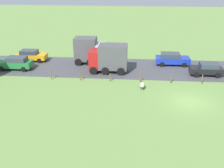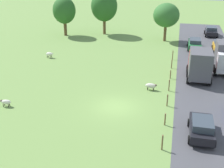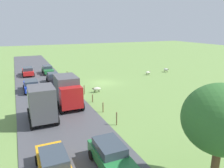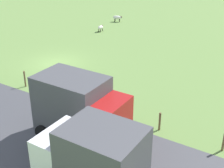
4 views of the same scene
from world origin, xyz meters
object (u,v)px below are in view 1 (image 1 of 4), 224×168
Objects in this scene: sheep_3 at (142,85)px; car_5 at (207,69)px; truck_1 at (89,50)px; truck_0 at (109,58)px; car_0 at (31,55)px; car_3 at (15,63)px; car_4 at (172,59)px.

car_5 is at bearing -59.34° from sheep_3.
truck_0 is at bearing -136.20° from truck_1.
sheep_3 is at bearing -118.55° from car_0.
car_3 is (-3.23, 9.27, -1.01)m from truck_1.
car_0 is 0.93× the size of car_4.
sheep_3 is 9.26m from car_5.
car_4 is at bearing -80.48° from car_3.
truck_1 is at bearing 43.80° from truck_0.
car_4 is at bearing -67.80° from truck_0.
car_5 is (-3.80, -23.60, -0.01)m from car_0.
sheep_3 is 0.27× the size of car_4.
car_4 reaches higher than car_0.
car_0 is at bearing 80.86° from car_5.
sheep_3 is at bearing -138.84° from truck_1.
car_5 is at bearing -102.89° from truck_1.
car_4 reaches higher than sheep_3.
car_3 reaches higher than car_4.
car_4 is at bearing -90.32° from car_0.
truck_0 is 1.21× the size of car_5.
truck_1 reaches higher than car_5.
car_0 is at bearing 87.70° from truck_1.
car_3 is (-3.57, 0.77, 0.04)m from car_0.
truck_0 is 9.04m from car_4.
sheep_3 is 10.95m from truck_1.
truck_1 is at bearing 77.11° from car_5.
sheep_3 is 9.41m from car_4.
sheep_3 is at bearing -106.76° from car_3.
car_0 is (0.34, 8.50, -1.04)m from truck_1.
sheep_3 is 0.28× the size of car_3.
truck_1 is at bearing -92.30° from car_0.
car_3 is at bearing 90.30° from truck_0.
car_0 is at bearing 73.10° from truck_0.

